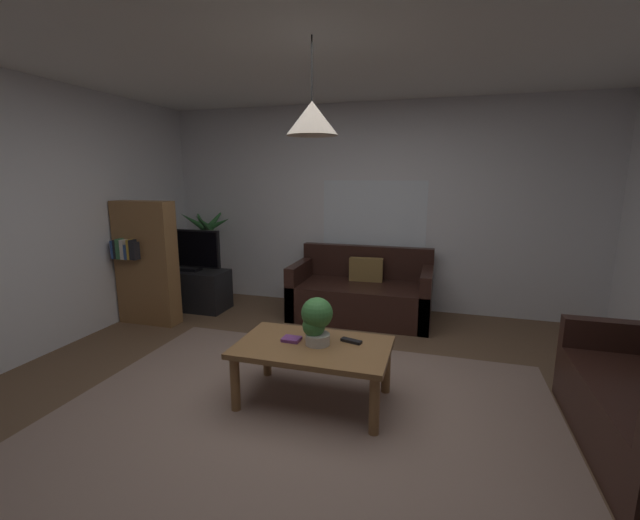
{
  "coord_description": "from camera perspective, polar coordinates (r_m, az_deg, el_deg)",
  "views": [
    {
      "loc": [
        0.86,
        -2.61,
        1.66
      ],
      "look_at": [
        0.0,
        0.3,
        1.05
      ],
      "focal_mm": 23.22,
      "sensor_mm": 36.0,
      "label": 1
    }
  ],
  "objects": [
    {
      "name": "floor",
      "position": [
        3.22,
        -1.62,
        -19.93
      ],
      "size": [
        5.39,
        5.13,
        0.02
      ],
      "primitive_type": "cube",
      "color": "brown",
      "rests_on": "ground"
    },
    {
      "name": "potted_palm_corner",
      "position": [
        5.9,
        -15.1,
        0.1
      ],
      "size": [
        0.78,
        0.86,
        1.27
      ],
      "color": "#B77051",
      "rests_on": "ground"
    },
    {
      "name": "remote_on_table_0",
      "position": [
        3.15,
        4.33,
        -11.06
      ],
      "size": [
        0.17,
        0.09,
        0.02
      ],
      "primitive_type": "cube",
      "rotation": [
        0.0,
        0.0,
        1.3
      ],
      "color": "black",
      "rests_on": "coffee_table"
    },
    {
      "name": "potted_plant_on_table",
      "position": [
        3.06,
        -0.5,
        -8.2
      ],
      "size": [
        0.23,
        0.23,
        0.35
      ],
      "color": "beige",
      "rests_on": "coffee_table"
    },
    {
      "name": "coffee_table",
      "position": [
        3.13,
        -0.89,
        -12.72
      ],
      "size": [
        1.12,
        0.68,
        0.45
      ],
      "color": "olive",
      "rests_on": "ground"
    },
    {
      "name": "ceiling",
      "position": [
        2.89,
        -1.95,
        29.46
      ],
      "size": [
        5.39,
        5.13,
        0.02
      ],
      "primitive_type": "cube",
      "color": "white"
    },
    {
      "name": "bookshelf_corner",
      "position": [
        5.07,
        -22.88,
        -0.34
      ],
      "size": [
        0.7,
        0.31,
        1.4
      ],
      "color": "olive",
      "rests_on": "ground"
    },
    {
      "name": "book_on_table_0",
      "position": [
        3.18,
        -3.95,
        -10.83
      ],
      "size": [
        0.14,
        0.11,
        0.02
      ],
      "primitive_type": "cube",
      "rotation": [
        0.0,
        0.0,
        -0.04
      ],
      "color": "#72387F",
      "rests_on": "coffee_table"
    },
    {
      "name": "rug",
      "position": [
        3.05,
        -2.88,
        -21.56
      ],
      "size": [
        3.5,
        2.82,
        0.01
      ],
      "primitive_type": "cube",
      "color": "gray",
      "rests_on": "ground"
    },
    {
      "name": "tv",
      "position": [
        5.4,
        -17.57,
        1.35
      ],
      "size": [
        0.84,
        0.16,
        0.52
      ],
      "color": "black",
      "rests_on": "tv_stand"
    },
    {
      "name": "pendant_lamp",
      "position": [
        2.88,
        -1.0,
        18.96
      ],
      "size": [
        0.35,
        0.35,
        0.62
      ],
      "color": "black"
    },
    {
      "name": "couch_under_window",
      "position": [
        4.97,
        5.71,
        -4.83
      ],
      "size": [
        1.62,
        0.83,
        0.82
      ],
      "color": "black",
      "rests_on": "ground"
    },
    {
      "name": "wall_back",
      "position": [
        5.28,
        7.16,
        7.12
      ],
      "size": [
        5.51,
        0.06,
        2.55
      ],
      "primitive_type": "cube",
      "color": "silver",
      "rests_on": "ground"
    },
    {
      "name": "tv_stand",
      "position": [
        5.53,
        -17.12,
        -3.89
      ],
      "size": [
        0.9,
        0.44,
        0.5
      ],
      "primitive_type": "cube",
      "color": "black",
      "rests_on": "ground"
    },
    {
      "name": "wall_left",
      "position": [
        4.45,
        -37.39,
        4.07
      ],
      "size": [
        0.06,
        5.13,
        2.55
      ],
      "primitive_type": "cube",
      "color": "silver",
      "rests_on": "ground"
    },
    {
      "name": "window_pane",
      "position": [
        5.26,
        7.39,
        5.81
      ],
      "size": [
        1.3,
        0.01,
        0.92
      ],
      "primitive_type": "cube",
      "color": "white"
    }
  ]
}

